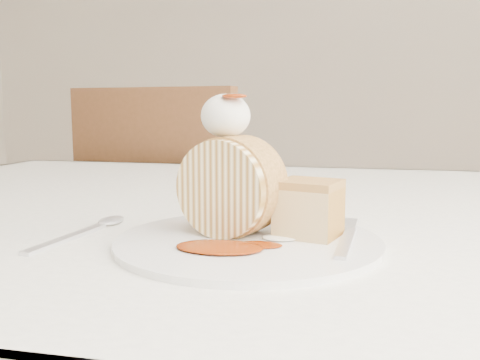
# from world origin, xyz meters

# --- Properties ---
(table) EXTENTS (1.40, 0.90, 0.75)m
(table) POSITION_xyz_m (0.00, 0.20, 0.66)
(table) COLOR silver
(table) RESTS_ON ground
(chair_far) EXTENTS (0.50, 0.50, 0.92)m
(chair_far) POSITION_xyz_m (-0.41, 0.83, 0.53)
(chair_far) COLOR brown
(chair_far) RESTS_ON ground
(plate) EXTENTS (0.31, 0.31, 0.01)m
(plate) POSITION_xyz_m (-0.04, -0.00, 0.75)
(plate) COLOR white
(plate) RESTS_ON table
(roulade_slice) EXTENTS (0.10, 0.08, 0.09)m
(roulade_slice) POSITION_xyz_m (-0.06, 0.01, 0.80)
(roulade_slice) COLOR #FDEBB0
(roulade_slice) RESTS_ON plate
(cake_chunk) EXTENTS (0.07, 0.06, 0.05)m
(cake_chunk) POSITION_xyz_m (0.02, 0.02, 0.78)
(cake_chunk) COLOR tan
(cake_chunk) RESTS_ON plate
(whipped_cream) EXTENTS (0.05, 0.05, 0.04)m
(whipped_cream) POSITION_xyz_m (-0.07, 0.02, 0.87)
(whipped_cream) COLOR white
(whipped_cream) RESTS_ON roulade_slice
(caramel_drizzle) EXTENTS (0.02, 0.02, 0.01)m
(caramel_drizzle) POSITION_xyz_m (-0.05, 0.01, 0.89)
(caramel_drizzle) COLOR maroon
(caramel_drizzle) RESTS_ON whipped_cream
(caramel_pool) EXTENTS (0.09, 0.07, 0.00)m
(caramel_pool) POSITION_xyz_m (-0.05, -0.04, 0.76)
(caramel_pool) COLOR maroon
(caramel_pool) RESTS_ON plate
(fork) EXTENTS (0.03, 0.15, 0.00)m
(fork) POSITION_xyz_m (0.05, -0.00, 0.76)
(fork) COLOR silver
(fork) RESTS_ON plate
(spoon) EXTENTS (0.04, 0.15, 0.00)m
(spoon) POSITION_xyz_m (-0.21, -0.02, 0.75)
(spoon) COLOR silver
(spoon) RESTS_ON table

